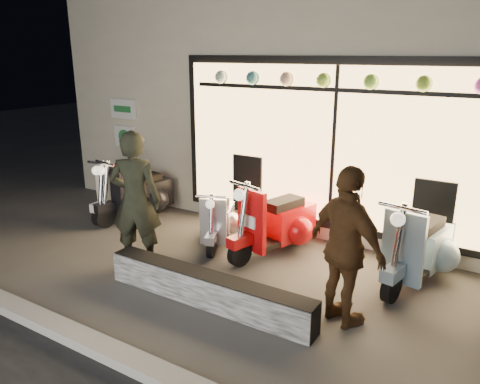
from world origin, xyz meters
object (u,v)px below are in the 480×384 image
(graffiti_barrier, at_px, (207,289))
(man, at_px, (135,200))
(scooter_red, at_px, (280,222))
(woman, at_px, (347,248))
(scooter_silver, at_px, (219,219))

(graffiti_barrier, height_order, man, man)
(scooter_red, xyz_separation_m, woman, (1.51, -1.42, 0.45))
(graffiti_barrier, distance_m, woman, 1.74)
(scooter_silver, xyz_separation_m, woman, (2.51, -1.23, 0.54))
(scooter_red, relative_size, woman, 0.89)
(scooter_silver, distance_m, man, 1.55)
(scooter_red, relative_size, man, 0.83)
(scooter_silver, relative_size, scooter_red, 0.77)
(scooter_red, bearing_deg, man, -117.67)
(scooter_red, height_order, woman, woman)
(scooter_silver, distance_m, woman, 2.85)
(graffiti_barrier, bearing_deg, scooter_silver, 120.18)
(man, bearing_deg, scooter_red, -159.69)
(scooter_silver, relative_size, man, 0.63)
(scooter_silver, xyz_separation_m, scooter_red, (1.00, 0.18, 0.10))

